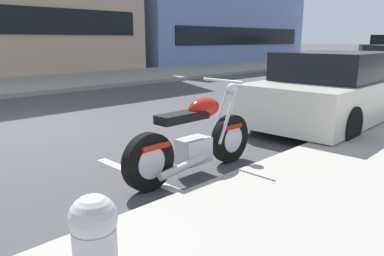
{
  "coord_description": "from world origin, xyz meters",
  "views": [
    {
      "loc": [
        -2.51,
        -6.72,
        1.6
      ],
      "look_at": [
        0.61,
        -3.57,
        0.54
      ],
      "focal_mm": 34.68,
      "sensor_mm": 36.0,
      "label": 1
    }
  ],
  "objects": [
    {
      "name": "townhouse_near_left",
      "position": [
        17.97,
        14.12,
        4.14
      ],
      "size": [
        15.01,
        10.47,
        8.28
      ],
      "color": "#6B84B2",
      "rests_on": "ground"
    },
    {
      "name": "parked_car_near_corner",
      "position": [
        4.41,
        -3.65,
        0.65
      ],
      "size": [
        4.33,
        1.9,
        1.38
      ],
      "rotation": [
        0.0,
        0.0,
        0.03
      ],
      "color": "beige",
      "rests_on": "ground"
    },
    {
      "name": "parked_motorcycle",
      "position": [
        0.52,
        -3.71,
        0.43
      ],
      "size": [
        2.01,
        0.62,
        1.12
      ],
      "rotation": [
        0.0,
        0.0,
        0.0
      ],
      "color": "black",
      "rests_on": "ground"
    },
    {
      "name": "ground_plane",
      "position": [
        0.0,
        0.0,
        0.0
      ],
      "size": [
        260.0,
        260.0,
        0.0
      ],
      "primitive_type": "plane",
      "color": "#3D3D3F"
    },
    {
      "name": "sidewalk_far_curb",
      "position": [
        12.0,
        6.62,
        0.07
      ],
      "size": [
        120.0,
        5.0,
        0.14
      ],
      "primitive_type": "cube",
      "color": "gray",
      "rests_on": "ground"
    },
    {
      "name": "parking_stall_stripe",
      "position": [
        0.0,
        -3.52,
        0.0
      ],
      "size": [
        0.12,
        2.2,
        0.01
      ],
      "primitive_type": "cube",
      "color": "silver",
      "rests_on": "ground"
    }
  ]
}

